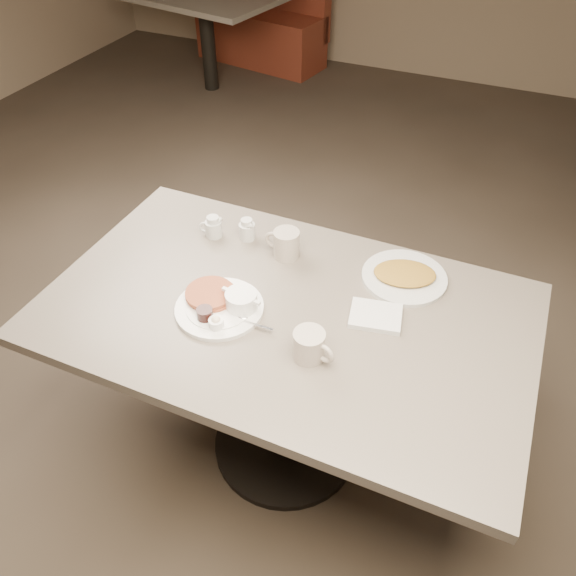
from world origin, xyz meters
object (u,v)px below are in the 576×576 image
at_px(hash_plate, 404,276).
at_px(booth_back_left, 258,16).
at_px(creamer_right, 247,230).
at_px(main_plate, 222,304).
at_px(coffee_mug_far, 285,244).
at_px(creamer_left, 213,227).
at_px(coffee_mug_near, 310,345).
at_px(diner_table, 286,346).

xyz_separation_m(hash_plate, booth_back_left, (-2.18, 3.38, -0.35)).
bearing_deg(creamer_right, booth_back_left, 115.35).
relative_size(main_plate, coffee_mug_far, 2.68).
xyz_separation_m(coffee_mug_far, booth_back_left, (-1.77, 3.43, -0.39)).
bearing_deg(hash_plate, coffee_mug_far, -174.18).
bearing_deg(creamer_left, coffee_mug_near, -36.80).
xyz_separation_m(diner_table, coffee_mug_near, (0.14, -0.15, 0.22)).
relative_size(coffee_mug_far, booth_back_left, 0.08).
height_order(diner_table, booth_back_left, booth_back_left).
bearing_deg(diner_table, coffee_mug_near, -46.90).
height_order(coffee_mug_near, hash_plate, coffee_mug_near).
distance_m(diner_table, hash_plate, 0.45).
bearing_deg(main_plate, hash_plate, 37.17).
xyz_separation_m(main_plate, creamer_right, (-0.09, 0.36, 0.01)).
height_order(diner_table, creamer_left, creamer_left).
xyz_separation_m(diner_table, booth_back_left, (-1.88, 3.67, -0.17)).
bearing_deg(booth_back_left, creamer_right, -64.65).
relative_size(coffee_mug_far, creamer_right, 1.62).
distance_m(diner_table, creamer_left, 0.50).
height_order(diner_table, coffee_mug_near, coffee_mug_near).
bearing_deg(coffee_mug_near, booth_back_left, 117.86).
relative_size(creamer_left, creamer_right, 1.09).
bearing_deg(coffee_mug_far, coffee_mug_near, -57.84).
height_order(coffee_mug_near, coffee_mug_far, coffee_mug_far).
xyz_separation_m(creamer_left, creamer_right, (0.12, 0.03, 0.00)).
bearing_deg(main_plate, coffee_mug_far, 77.41).
relative_size(diner_table, booth_back_left, 0.96).
bearing_deg(booth_back_left, main_plate, -65.61).
bearing_deg(creamer_right, coffee_mug_near, -46.22).
bearing_deg(coffee_mug_far, creamer_left, 179.47).
relative_size(creamer_left, hash_plate, 0.25).
height_order(coffee_mug_far, creamer_right, coffee_mug_far).
xyz_separation_m(main_plate, coffee_mug_far, (0.07, 0.32, 0.03)).
height_order(creamer_left, hash_plate, creamer_left).
distance_m(main_plate, coffee_mug_far, 0.33).
bearing_deg(creamer_right, creamer_left, -163.49).
bearing_deg(coffee_mug_near, coffee_mug_far, 122.16).
height_order(main_plate, booth_back_left, booth_back_left).
height_order(coffee_mug_far, booth_back_left, booth_back_left).
distance_m(coffee_mug_near, coffee_mug_far, 0.47).
bearing_deg(coffee_mug_far, hash_plate, 5.82).
xyz_separation_m(diner_table, coffee_mug_far, (-0.11, 0.24, 0.22)).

